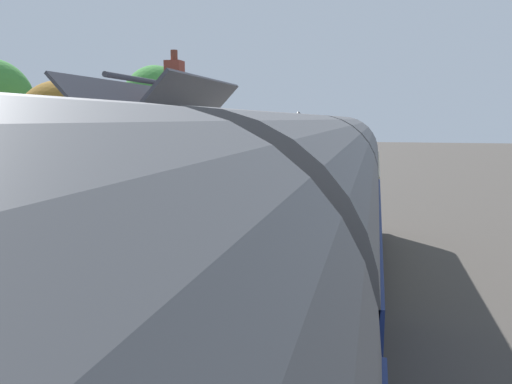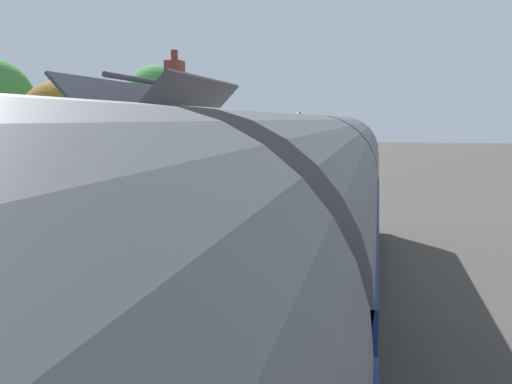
{
  "view_description": "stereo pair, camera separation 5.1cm",
  "coord_description": "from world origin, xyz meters",
  "px_view_note": "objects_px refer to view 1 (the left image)",
  "views": [
    {
      "loc": [
        -15.99,
        -2.16,
        4.23
      ],
      "look_at": [
        -0.68,
        1.5,
        1.95
      ],
      "focal_mm": 35.38,
      "sensor_mm": 36.0,
      "label": 1
    },
    {
      "loc": [
        -15.98,
        -2.21,
        4.23
      ],
      "look_at": [
        -0.68,
        1.5,
        1.95
      ],
      "focal_mm": 35.38,
      "sensor_mm": 36.0,
      "label": 2
    }
  ],
  "objects_px": {
    "tree_far_right": "(61,126)",
    "planter_bench_right": "(190,178)",
    "planter_bench_left": "(229,173)",
    "planter_under_sign": "(130,299)",
    "planter_edge_far": "(246,206)",
    "lamp_post_platform": "(298,134)",
    "bench_platform_end": "(245,179)",
    "station_sign_board": "(179,219)",
    "station_building": "(161,173)",
    "train": "(285,256)",
    "tree_mid_background": "(156,110)",
    "bench_by_lamp": "(239,185)"
  },
  "relations": [
    {
      "from": "station_building",
      "to": "planter_under_sign",
      "type": "xyz_separation_m",
      "value": [
        -8.33,
        -3.15,
        -1.08
      ]
    },
    {
      "from": "planter_bench_left",
      "to": "station_sign_board",
      "type": "relative_size",
      "value": 0.66
    },
    {
      "from": "bench_by_lamp",
      "to": "planter_under_sign",
      "type": "height_order",
      "value": "bench_by_lamp"
    },
    {
      "from": "planter_edge_far",
      "to": "lamp_post_platform",
      "type": "height_order",
      "value": "lamp_post_platform"
    },
    {
      "from": "bench_platform_end",
      "to": "planter_bench_right",
      "type": "distance_m",
      "value": 2.78
    },
    {
      "from": "tree_far_right",
      "to": "planter_bench_right",
      "type": "bearing_deg",
      "value": -32.59
    },
    {
      "from": "lamp_post_platform",
      "to": "planter_edge_far",
      "type": "bearing_deg",
      "value": 176.63
    },
    {
      "from": "lamp_post_platform",
      "to": "station_sign_board",
      "type": "distance_m",
      "value": 15.34
    },
    {
      "from": "station_building",
      "to": "planter_bench_left",
      "type": "height_order",
      "value": "station_building"
    },
    {
      "from": "lamp_post_platform",
      "to": "planter_bench_right",
      "type": "bearing_deg",
      "value": 115.0
    },
    {
      "from": "lamp_post_platform",
      "to": "tree_far_right",
      "type": "xyz_separation_m",
      "value": [
        -7.5,
        8.25,
        0.46
      ]
    },
    {
      "from": "planter_bench_right",
      "to": "station_sign_board",
      "type": "distance_m",
      "value": 13.84
    },
    {
      "from": "planter_bench_right",
      "to": "tree_mid_background",
      "type": "bearing_deg",
      "value": 37.84
    },
    {
      "from": "planter_edge_far",
      "to": "planter_under_sign",
      "type": "distance_m",
      "value": 9.65
    },
    {
      "from": "train",
      "to": "station_building",
      "type": "height_order",
      "value": "station_building"
    },
    {
      "from": "train",
      "to": "planter_bench_right",
      "type": "distance_m",
      "value": 17.39
    },
    {
      "from": "planter_edge_far",
      "to": "planter_bench_right",
      "type": "relative_size",
      "value": 0.81
    },
    {
      "from": "station_sign_board",
      "to": "planter_edge_far",
      "type": "bearing_deg",
      "value": 2.47
    },
    {
      "from": "bench_by_lamp",
      "to": "planter_edge_far",
      "type": "bearing_deg",
      "value": -161.33
    },
    {
      "from": "bench_by_lamp",
      "to": "tree_mid_background",
      "type": "bearing_deg",
      "value": 44.53
    },
    {
      "from": "planter_bench_left",
      "to": "planter_bench_right",
      "type": "bearing_deg",
      "value": 167.36
    },
    {
      "from": "planter_under_sign",
      "to": "planter_edge_far",
      "type": "bearing_deg",
      "value": 3.33
    },
    {
      "from": "planter_bench_left",
      "to": "station_sign_board",
      "type": "xyz_separation_m",
      "value": [
        -16.77,
        -3.88,
        0.88
      ]
    },
    {
      "from": "planter_bench_left",
      "to": "station_sign_board",
      "type": "bearing_deg",
      "value": -166.98
    },
    {
      "from": "station_building",
      "to": "tree_far_right",
      "type": "distance_m",
      "value": 5.83
    },
    {
      "from": "tree_far_right",
      "to": "lamp_post_platform",
      "type": "bearing_deg",
      "value": -47.75
    },
    {
      "from": "planter_under_sign",
      "to": "planter_bench_right",
      "type": "bearing_deg",
      "value": 17.57
    },
    {
      "from": "train",
      "to": "planter_edge_far",
      "type": "xyz_separation_m",
      "value": [
        9.53,
        3.07,
        -0.99
      ]
    },
    {
      "from": "lamp_post_platform",
      "to": "tree_mid_background",
      "type": "height_order",
      "value": "tree_mid_background"
    },
    {
      "from": "bench_platform_end",
      "to": "station_sign_board",
      "type": "height_order",
      "value": "station_sign_board"
    },
    {
      "from": "train",
      "to": "planter_under_sign",
      "type": "relative_size",
      "value": 28.47
    },
    {
      "from": "planter_bench_left",
      "to": "planter_under_sign",
      "type": "relative_size",
      "value": 1.21
    },
    {
      "from": "planter_bench_left",
      "to": "tree_mid_background",
      "type": "xyz_separation_m",
      "value": [
        1.31,
        4.81,
        3.51
      ]
    },
    {
      "from": "planter_bench_left",
      "to": "tree_mid_background",
      "type": "bearing_deg",
      "value": 74.72
    },
    {
      "from": "planter_bench_left",
      "to": "lamp_post_platform",
      "type": "relative_size",
      "value": 0.29
    },
    {
      "from": "tree_far_right",
      "to": "station_building",
      "type": "bearing_deg",
      "value": -113.45
    },
    {
      "from": "bench_by_lamp",
      "to": "lamp_post_platform",
      "type": "xyz_separation_m",
      "value": [
        4.32,
        -1.89,
        2.08
      ]
    },
    {
      "from": "tree_far_right",
      "to": "tree_mid_background",
      "type": "bearing_deg",
      "value": 3.56
    },
    {
      "from": "station_building",
      "to": "lamp_post_platform",
      "type": "relative_size",
      "value": 1.8
    },
    {
      "from": "tree_far_right",
      "to": "tree_mid_background",
      "type": "distance_m",
      "value": 10.35
    },
    {
      "from": "planter_bench_right",
      "to": "planter_bench_left",
      "type": "bearing_deg",
      "value": -12.64
    },
    {
      "from": "lamp_post_platform",
      "to": "bench_by_lamp",
      "type": "bearing_deg",
      "value": 156.4
    },
    {
      "from": "bench_platform_end",
      "to": "planter_bench_right",
      "type": "relative_size",
      "value": 1.61
    },
    {
      "from": "station_sign_board",
      "to": "tree_far_right",
      "type": "distance_m",
      "value": 11.35
    },
    {
      "from": "train",
      "to": "bench_platform_end",
      "type": "distance_m",
      "value": 16.43
    },
    {
      "from": "bench_by_lamp",
      "to": "planter_bench_left",
      "type": "xyz_separation_m",
      "value": [
        5.81,
        2.19,
        -0.16
      ]
    },
    {
      "from": "planter_edge_far",
      "to": "planter_bench_right",
      "type": "height_order",
      "value": "planter_bench_right"
    },
    {
      "from": "planter_bench_right",
      "to": "tree_mid_background",
      "type": "xyz_separation_m",
      "value": [
        5.1,
        3.96,
        3.37
      ]
    },
    {
      "from": "bench_by_lamp",
      "to": "tree_far_right",
      "type": "height_order",
      "value": "tree_far_right"
    },
    {
      "from": "bench_platform_end",
      "to": "tree_far_right",
      "type": "distance_m",
      "value": 8.44
    }
  ]
}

